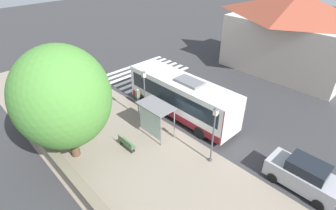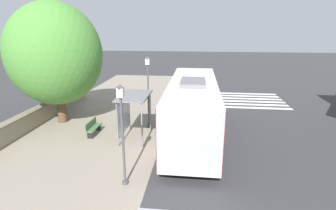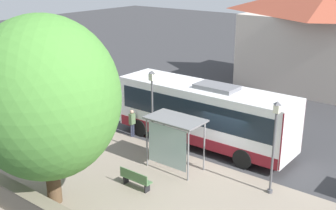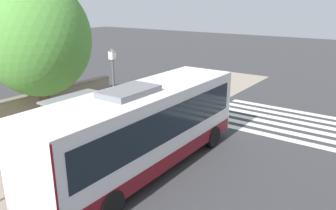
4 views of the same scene
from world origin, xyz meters
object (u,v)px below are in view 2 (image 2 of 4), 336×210
(bus, at_px, (193,107))
(bus_shelter, at_px, (132,103))
(bench, at_px, (93,127))
(street_lamp_near, at_px, (148,87))
(pedestrian, at_px, (171,103))
(shade_tree, at_px, (55,54))
(street_lamp_far, at_px, (122,128))

(bus, height_order, bus_shelter, bus)
(bus_shelter, xyz_separation_m, bench, (-2.50, 0.21, -1.65))
(street_lamp_near, bearing_deg, bench, -152.85)
(pedestrian, height_order, shade_tree, shade_tree)
(street_lamp_near, distance_m, shade_tree, 6.32)
(pedestrian, xyz_separation_m, bench, (-4.29, -4.11, -0.48))
(bus_shelter, xyz_separation_m, pedestrian, (1.79, 4.33, -1.17))
(bus, xyz_separation_m, bench, (-5.91, -0.30, -1.36))
(bus, relative_size, street_lamp_near, 2.22)
(bench, xyz_separation_m, shade_tree, (-2.92, 1.90, 4.10))
(bus_shelter, bearing_deg, shade_tree, 158.67)
(shade_tree, bearing_deg, street_lamp_near, -2.97)
(bus, bearing_deg, bus_shelter, -171.45)
(pedestrian, xyz_separation_m, street_lamp_far, (-0.98, -9.01, 1.54))
(bench, bearing_deg, bus, 2.92)
(bus_shelter, bearing_deg, bus, 8.55)
(pedestrian, relative_size, shade_tree, 0.21)
(bench, height_order, street_lamp_near, street_lamp_near)
(street_lamp_far, bearing_deg, bus, 63.45)
(bus_shelter, distance_m, shade_tree, 6.31)
(pedestrian, height_order, street_lamp_far, street_lamp_far)
(pedestrian, distance_m, street_lamp_near, 3.28)
(pedestrian, bearing_deg, shade_tree, -162.95)
(bus, height_order, pedestrian, bus)
(street_lamp_near, relative_size, street_lamp_far, 1.08)
(bus, distance_m, street_lamp_far, 5.85)
(street_lamp_far, height_order, shade_tree, shade_tree)
(bus_shelter, relative_size, street_lamp_near, 0.61)
(street_lamp_near, bearing_deg, pedestrian, 64.86)
(bus, relative_size, shade_tree, 1.29)
(pedestrian, bearing_deg, street_lamp_far, -96.21)
(street_lamp_far, xyz_separation_m, shade_tree, (-6.23, 6.80, 2.07))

